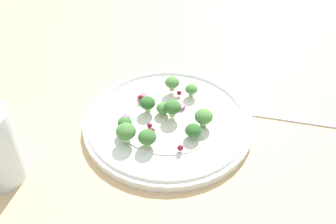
{
  "coord_description": "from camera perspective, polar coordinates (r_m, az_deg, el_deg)",
  "views": [
    {
      "loc": [
        6.67,
        -44.99,
        42.14
      ],
      "look_at": [
        -1.65,
        -0.94,
        2.7
      ],
      "focal_mm": 42.44,
      "sensor_mm": 36.0,
      "label": 1
    }
  ],
  "objects": [
    {
      "name": "cranberry_2",
      "position": [
        0.64,
        1.62,
        2.75
      ],
      "size": [
        0.8,
        0.8,
        0.8
      ],
      "primitive_type": "sphere",
      "color": "maroon",
      "rests_on": "plate"
    },
    {
      "name": "broccoli_floret_3",
      "position": [
        0.64,
        0.6,
        4.23
      ],
      "size": [
        2.36,
        2.36,
        2.39
      ],
      "color": "#9EC684",
      "rests_on": "plate"
    },
    {
      "name": "broccoli_floret_6",
      "position": [
        0.56,
        -6.06,
        -2.85
      ],
      "size": [
        2.85,
        2.85,
        2.89
      ],
      "color": "#9EC684",
      "rests_on": "plate"
    },
    {
      "name": "onion_bit_2",
      "position": [
        0.61,
        -6.12,
        -0.79
      ],
      "size": [
        1.33,
        1.31,
        0.54
      ],
      "primitive_type": "cube",
      "rotation": [
        0.0,
        0.0,
        1.06
      ],
      "color": "#A35B93",
      "rests_on": "plate"
    },
    {
      "name": "cranberry_4",
      "position": [
        0.59,
        -2.66,
        -1.97
      ],
      "size": [
        0.79,
        0.79,
        0.79
      ],
      "primitive_type": "sphere",
      "color": "maroon",
      "rests_on": "plate"
    },
    {
      "name": "onion_bit_0",
      "position": [
        0.64,
        -3.66,
        2.15
      ],
      "size": [
        1.8,
        1.82,
        0.56
      ],
      "primitive_type": "cube",
      "rotation": [
        0.0,
        0.0,
        0.92
      ],
      "color": "#934C84",
      "rests_on": "plate"
    },
    {
      "name": "broccoli_floret_1",
      "position": [
        0.58,
        5.16,
        -0.69
      ],
      "size": [
        2.77,
        2.77,
        2.81
      ],
      "color": "#9EC684",
      "rests_on": "plate"
    },
    {
      "name": "broccoli_floret_9",
      "position": [
        0.61,
        -3.0,
        1.18
      ],
      "size": [
        2.42,
        2.42,
        2.45
      ],
      "color": "#ADD18E",
      "rests_on": "plate"
    },
    {
      "name": "fork",
      "position": [
        0.65,
        15.31,
        -0.54
      ],
      "size": [
        18.66,
        2.6,
        0.5
      ],
      "color": "silver",
      "rests_on": "ground_plane"
    },
    {
      "name": "broccoli_floret_5",
      "position": [
        0.61,
        -0.63,
        0.74
      ],
      "size": [
        2.14,
        2.14,
        2.17
      ],
      "color": "#8EB77A",
      "rests_on": "plate"
    },
    {
      "name": "cranberry_0",
      "position": [
        0.58,
        -2.24,
        -2.66
      ],
      "size": [
        0.73,
        0.73,
        0.73
      ],
      "primitive_type": "sphere",
      "color": "maroon",
      "rests_on": "plate"
    },
    {
      "name": "dressing_pool",
      "position": [
        0.61,
        0.0,
        -0.99
      ],
      "size": [
        15.06,
        15.06,
        0.2
      ],
      "primitive_type": "cylinder",
      "color": "white",
      "rests_on": "plate"
    },
    {
      "name": "cranberry_3",
      "position": [
        0.63,
        -3.9,
        2.05
      ],
      "size": [
        0.89,
        0.89,
        0.89
      ],
      "primitive_type": "sphere",
      "color": "maroon",
      "rests_on": "plate"
    },
    {
      "name": "broccoli_floret_8",
      "position": [
        0.59,
        0.66,
        0.67
      ],
      "size": [
        2.6,
        2.6,
        2.64
      ],
      "color": "#ADD18E",
      "rests_on": "plate"
    },
    {
      "name": "broccoli_floret_7",
      "position": [
        0.64,
        3.38,
        3.27
      ],
      "size": [
        2.04,
        2.04,
        2.07
      ],
      "color": "#ADD18E",
      "rests_on": "plate"
    },
    {
      "name": "broccoli_floret_4",
      "position": [
        0.57,
        3.62,
        -2.69
      ],
      "size": [
        2.36,
        2.36,
        2.39
      ],
      "color": "#ADD18E",
      "rests_on": "plate"
    },
    {
      "name": "onion_bit_1",
      "position": [
        0.62,
        2.32,
        0.76
      ],
      "size": [
        1.33,
        1.34,
        0.48
      ],
      "primitive_type": "cube",
      "rotation": [
        0.0,
        0.0,
        1.01
      ],
      "color": "#934C84",
      "rests_on": "plate"
    },
    {
      "name": "broccoli_floret_0",
      "position": [
        0.55,
        -3.0,
        -3.67
      ],
      "size": [
        2.6,
        2.6,
        2.63
      ],
      "color": "#ADD18E",
      "rests_on": "plate"
    },
    {
      "name": "ground_plane",
      "position": [
        0.63,
        1.65,
        -2.17
      ],
      "size": [
        180.0,
        180.0,
        2.0
      ],
      "primitive_type": "cube",
      "color": "tan"
    },
    {
      "name": "cranberry_1",
      "position": [
        0.55,
        1.78,
        -5.17
      ],
      "size": [
        0.89,
        0.89,
        0.89
      ],
      "primitive_type": "sphere",
      "color": "maroon",
      "rests_on": "plate"
    },
    {
      "name": "broccoli_floret_2",
      "position": [
        0.58,
        -6.23,
        -1.6
      ],
      "size": [
        2.08,
        2.08,
        2.11
      ],
      "color": "#8EB77A",
      "rests_on": "plate"
    },
    {
      "name": "plate",
      "position": [
        0.61,
        0.0,
        -1.3
      ],
      "size": [
        25.96,
        25.96,
        1.7
      ],
      "color": "white",
      "rests_on": "ground_plane"
    }
  ]
}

